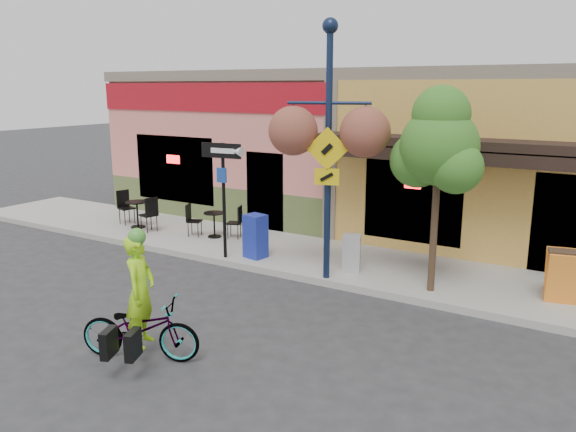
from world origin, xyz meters
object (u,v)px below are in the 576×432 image
Objects in this scene: bicycle at (140,329)px; lamp_post at (328,154)px; newspaper_box_blue at (255,236)px; street_tree at (436,190)px; newspaper_box_grey at (352,253)px; cyclist_rider at (141,307)px; building at (420,147)px; one_way_sign at (224,201)px.

lamp_post reaches higher than bicycle.
newspaper_box_blue is (-1.18, 4.80, 0.17)m from bicycle.
street_tree is at bearing -54.19° from bicycle.
newspaper_box_grey is 0.20× the size of street_tree.
lamp_post is 5.09× the size of newspaper_box_blue.
bicycle is at bearing 67.93° from cyclist_rider.
lamp_post is 6.44× the size of newspaper_box_grey.
lamp_post is (0.90, 4.39, 2.26)m from bicycle.
building is at bearing -24.88° from bicycle.
cyclist_rider is at bearing -64.86° from newspaper_box_blue.
building is 6.91m from street_tree.
cyclist_rider is at bearing -112.07° from bicycle.
lamp_post is at bearing -169.59° from street_tree.
one_way_sign is at bearing 171.63° from newspaper_box_grey.
newspaper_box_grey is at bearing 49.72° from lamp_post.
cyclist_rider reaches higher than newspaper_box_blue.
bicycle is 4.95m from newspaper_box_blue.
newspaper_box_blue is (-2.07, 0.42, -2.08)m from lamp_post.
one_way_sign reaches higher than newspaper_box_grey.
cyclist_rider is 0.43× the size of street_tree.
newspaper_box_blue is at bearing -8.31° from bicycle.
one_way_sign is at bearing -138.61° from newspaper_box_blue.
one_way_sign reaches higher than bicycle.
newspaper_box_grey is 2.44m from street_tree.
cyclist_rider is 4.96m from newspaper_box_blue.
lamp_post is 1.94× the size of one_way_sign.
newspaper_box_grey is at bearing -35.05° from bicycle.
newspaper_box_grey is (0.61, -6.19, -1.70)m from building.
bicycle is 0.46× the size of street_tree.
bicycle is at bearing -122.13° from street_tree.
lamp_post is 2.97m from newspaper_box_blue.
building reaches higher than newspaper_box_grey.
newspaper_box_grey is at bearing 16.61° from newspaper_box_blue.
bicycle is 5.87m from street_tree.
cyclist_rider is at bearing -92.56° from building.
newspaper_box_blue is 1.27× the size of newspaper_box_grey.
newspaper_box_grey is (2.95, 0.60, -0.93)m from one_way_sign.
street_tree is (2.44, -6.46, -0.11)m from building.
cyclist_rider is 5.75m from street_tree.
building is 4.57× the size of street_tree.
newspaper_box_grey is (1.16, 5.04, 0.07)m from bicycle.
cyclist_rider is at bearing -72.66° from one_way_sign.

